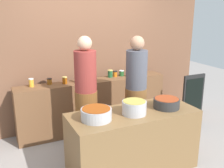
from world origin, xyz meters
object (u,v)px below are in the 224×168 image
preserve_jar_5 (110,74)px  preserve_jar_6 (115,74)px  preserve_jar_8 (130,74)px  chalkboard_sign (193,99)px  preserve_jar_3 (77,79)px  cooking_pot_left (96,114)px  preserve_jar_9 (132,72)px  cooking_pot_center (134,108)px  preserve_jar_0 (31,83)px  preserve_jar_1 (49,81)px  cook_with_tongs (86,101)px  cook_in_cap (136,97)px  preserve_jar_7 (122,73)px  cooking_pot_right (166,103)px  preserve_jar_2 (65,80)px  preserve_jar_4 (89,78)px

preserve_jar_5 → preserve_jar_6: (0.10, -0.00, -0.01)m
preserve_jar_8 → chalkboard_sign: (1.05, -0.53, -0.49)m
preserve_jar_3 → preserve_jar_6: preserve_jar_3 is taller
cooking_pot_left → preserve_jar_3: bearing=81.2°
preserve_jar_9 → cooking_pot_center: bearing=-118.7°
preserve_jar_0 → preserve_jar_9: preserve_jar_0 is taller
preserve_jar_1 → cooking_pot_left: (0.23, -1.49, -0.06)m
preserve_jar_5 → chalkboard_sign: 1.63m
cook_with_tongs → preserve_jar_8: bearing=29.3°
preserve_jar_3 → cook_in_cap: (0.69, -0.80, -0.18)m
preserve_jar_0 → preserve_jar_7: (1.63, 0.01, -0.02)m
preserve_jar_6 → cooking_pot_right: preserve_jar_6 is taller
preserve_jar_2 → preserve_jar_8: (1.21, -0.07, -0.00)m
preserve_jar_6 → cook_with_tongs: bearing=-138.6°
preserve_jar_6 → preserve_jar_0: bearing=-179.8°
preserve_jar_8 → preserve_jar_7: bearing=131.3°
cooking_pot_left → preserve_jar_5: bearing=59.4°
preserve_jar_3 → preserve_jar_1: bearing=170.6°
preserve_jar_0 → chalkboard_sign: preserve_jar_0 is taller
preserve_jar_1 → preserve_jar_2: size_ratio=0.87×
preserve_jar_6 → cooking_pot_right: 1.52m
preserve_jar_0 → preserve_jar_6: 1.50m
preserve_jar_8 → preserve_jar_9: (0.11, 0.12, 0.00)m
preserve_jar_4 → preserve_jar_5: preserve_jar_5 is taller
preserve_jar_1 → cook_in_cap: size_ratio=0.06×
preserve_jar_3 → cooking_pot_center: (0.28, -1.45, -0.06)m
preserve_jar_4 → cook_in_cap: cook_in_cap is taller
preserve_jar_0 → preserve_jar_1: preserve_jar_0 is taller
preserve_jar_3 → cooking_pot_right: preserve_jar_3 is taller
preserve_jar_2 → preserve_jar_5: bearing=4.4°
cooking_pot_center → chalkboard_sign: (1.78, 0.87, -0.44)m
preserve_jar_7 → preserve_jar_8: 0.18m
preserve_jar_0 → preserve_jar_6: size_ratio=1.32×
preserve_jar_5 → preserve_jar_9: (0.45, -0.01, -0.01)m
preserve_jar_7 → preserve_jar_8: (0.12, -0.13, 0.01)m
preserve_jar_4 → cook_in_cap: (0.49, -0.78, -0.17)m
preserve_jar_2 → cook_in_cap: size_ratio=0.07×
preserve_jar_3 → chalkboard_sign: preserve_jar_3 is taller
preserve_jar_2 → cooking_pot_left: size_ratio=0.31×
preserve_jar_0 → cooking_pot_left: bearing=-70.6°
preserve_jar_5 → cook_in_cap: cook_in_cap is taller
cooking_pot_left → cook_in_cap: 1.10m
preserve_jar_1 → preserve_jar_9: bearing=-0.5°
preserve_jar_5 → preserve_jar_3: bearing=-173.6°
cooking_pot_right → cook_with_tongs: cook_with_tongs is taller
preserve_jar_1 → cooking_pot_center: bearing=-64.4°
preserve_jar_5 → chalkboard_sign: preserve_jar_5 is taller
preserve_jar_4 → preserve_jar_7: preserve_jar_4 is taller
preserve_jar_0 → preserve_jar_6: preserve_jar_0 is taller
preserve_jar_1 → cook_in_cap: 1.44m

